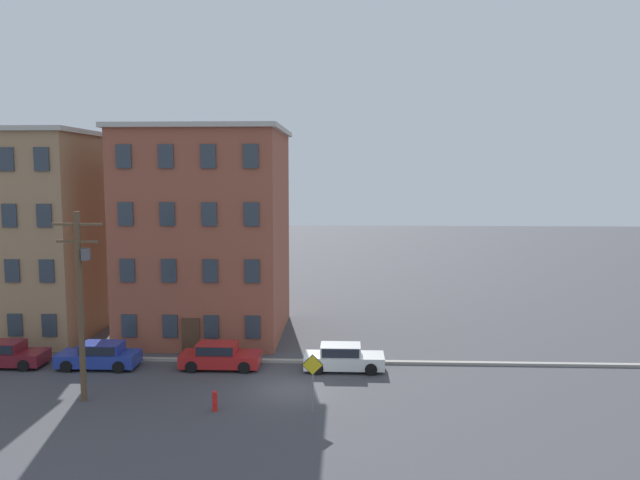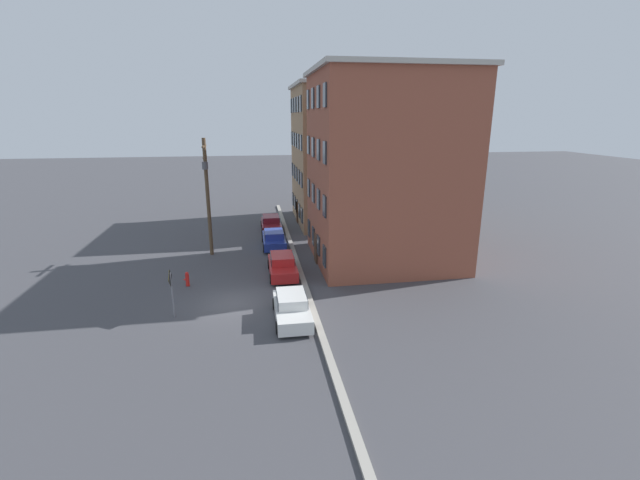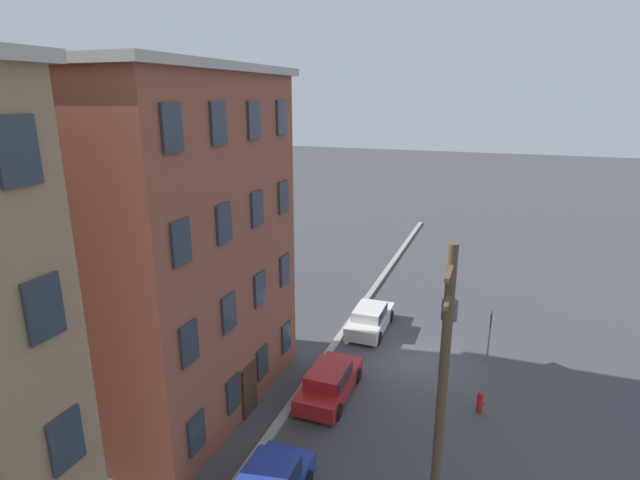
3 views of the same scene
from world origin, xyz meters
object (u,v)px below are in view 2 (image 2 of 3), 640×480
object	(u,v)px
car_blue	(274,238)
utility_pole	(207,191)
car_maroon	(271,223)
fire_hydrant	(187,279)
car_red	(282,264)
car_white	(292,306)
caution_sign	(171,285)

from	to	relation	value
car_blue	utility_pole	size ratio (longest dim) A/B	0.48
car_maroon	fire_hydrant	xyz separation A→B (m)	(13.24, -6.10, -0.27)
car_blue	fire_hydrant	world-z (taller)	car_blue
car_red	utility_pole	xyz separation A→B (m)	(-5.43, -5.23, 4.36)
car_maroon	car_blue	bearing A→B (deg)	-0.43
car_red	car_blue	bearing A→B (deg)	-178.29
car_maroon	utility_pole	xyz separation A→B (m)	(6.74, -5.07, 4.36)
car_maroon	utility_pole	world-z (taller)	utility_pole
car_red	utility_pole	bearing A→B (deg)	-136.10
car_maroon	car_white	size ratio (longest dim) A/B	1.00
caution_sign	utility_pole	bearing A→B (deg)	173.93
car_maroon	car_red	size ratio (longest dim) A/B	1.00
car_red	caution_sign	distance (m)	8.55
car_blue	car_red	xyz separation A→B (m)	(6.71, 0.20, 0.00)
utility_pole	fire_hydrant	world-z (taller)	utility_pole
car_blue	caution_sign	size ratio (longest dim) A/B	1.59
caution_sign	fire_hydrant	world-z (taller)	caution_sign
car_blue	fire_hydrant	distance (m)	9.86
car_blue	car_maroon	bearing A→B (deg)	179.57
caution_sign	fire_hydrant	xyz separation A→B (m)	(-4.50, 0.14, -1.37)
car_blue	car_white	distance (m)	13.60
car_maroon	caution_sign	size ratio (longest dim) A/B	1.59
caution_sign	car_red	bearing A→B (deg)	130.99
car_white	utility_pole	size ratio (longest dim) A/B	0.48
car_white	fire_hydrant	size ratio (longest dim) A/B	4.58
car_maroon	car_white	world-z (taller)	same
car_red	caution_sign	size ratio (longest dim) A/B	1.59
car_red	fire_hydrant	distance (m)	6.35
car_maroon	fire_hydrant	size ratio (longest dim) A/B	4.58
car_white	caution_sign	size ratio (longest dim) A/B	1.59
caution_sign	utility_pole	distance (m)	11.53
utility_pole	fire_hydrant	distance (m)	8.04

